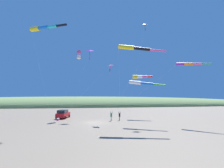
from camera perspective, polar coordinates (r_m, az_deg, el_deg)
The scene contains 15 objects.
ground_plane at distance 26.80m, azimuth -7.27°, elevation -15.15°, with size 600.00×600.00×0.00m, color #756654.
dune_ridge_grassy at distance 81.56m, azimuth -8.43°, elevation -8.88°, with size 28.00×240.00×10.97m, color #6B844C.
parked_car at distance 33.84m, azimuth -19.11°, elevation -11.31°, with size 4.54×2.61×1.85m.
cooler_box at distance 31.07m, azimuth -20.92°, elevation -13.13°, with size 0.62×0.42×0.42m.
person_adult_flyer at distance 28.32m, azimuth -0.31°, elevation -12.69°, with size 0.63×0.56×1.80m.
person_child_green_jacket at distance 29.00m, azimuth 3.05°, elevation -12.64°, with size 0.54×0.43×1.69m.
kite_delta_yellow_midlevel at distance 34.05m, azimuth -8.96°, elevation 13.03°, with size 2.15×5.54×15.75m.
kite_delta_rainbow_low_near at distance 27.89m, azimuth -0.79°, elevation 7.35°, with size 6.34×11.15×10.98m.
kite_windsock_magenta_far_left at distance 24.42m, azimuth 11.72°, elevation 0.37°, with size 8.35×8.76×7.52m.
kite_delta_striped_overhead at distance 33.30m, azimuth 13.14°, elevation 22.10°, with size 1.57×4.49×20.28m.
kite_windsock_blue_topmost at distance 34.34m, azimuth 11.01°, elevation 2.88°, with size 4.25×13.12×9.97m.
kite_box_teal_far_right at distance 35.01m, azimuth -13.20°, elevation 11.38°, with size 2.59×4.57×15.58m.
kite_windsock_orange_high_right at distance 29.45m, azimuth -26.08°, elevation 19.63°, with size 11.72×7.06×17.30m.
kite_windsock_black_fish_shape at distance 28.44m, azimuth 28.23°, elevation 7.13°, with size 7.95×16.57×10.94m.
kite_windsock_checkered_midright at distance 23.79m, azimuth 9.06°, elevation 14.08°, with size 10.66×7.31×13.18m.
Camera 1 is at (26.44, -0.84, 4.33)m, focal length 22.70 mm.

